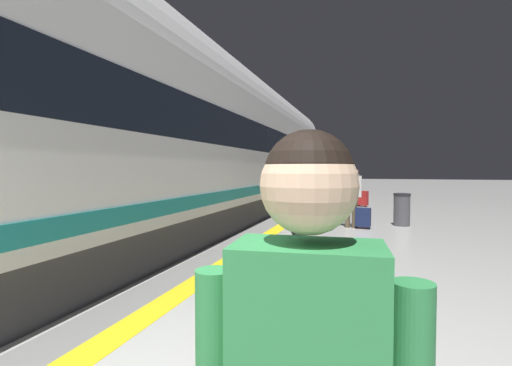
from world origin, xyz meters
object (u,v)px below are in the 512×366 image
Objects in this scene: suitcase_mid at (363,217)px; high_speed_train at (137,124)px; suitcase_far at (363,198)px; passenger_mid at (351,190)px; passenger_near at (315,195)px; suitcase_near at (300,222)px; passenger_far at (356,184)px; waste_bin at (402,209)px.

high_speed_train is at bearing -138.77° from suitcase_mid.
high_speed_train is 52.26× the size of suitcase_far.
passenger_mid is 5.98m from suitcase_far.
passenger_near reaches higher than suitcase_near.
passenger_far is (-0.41, 6.20, 0.65)m from suitcase_mid.
passenger_near reaches higher than waste_bin.
suitcase_mid is at bearing 41.23° from high_speed_train.
high_speed_train is 4.40m from passenger_near.
suitcase_mid is at bearing -89.19° from suitcase_far.
suitcase_far is (4.25, 9.82, -2.15)m from high_speed_train.
passenger_far is 5.56m from waste_bin.
passenger_mid reaches higher than waste_bin.
suitcase_mid is at bearing 46.01° from suitcase_near.
suitcase_near is 1.05× the size of waste_bin.
passenger_mid is at bearing -89.16° from passenger_far.
passenger_near is at bearing -98.14° from suitcase_far.
suitcase_mid is (1.12, 1.22, -0.66)m from passenger_near.
suitcase_mid is at bearing -140.13° from waste_bin.
waste_bin is (2.15, 2.08, -0.51)m from passenger_near.
passenger_far is (3.93, 10.01, -1.55)m from high_speed_train.
passenger_mid is 1.66m from waste_bin.
passenger_near is at bearing 40.33° from suitcase_near.
suitcase_mid is at bearing -14.49° from passenger_mid.
suitcase_far is at bearing 79.77° from suitcase_near.
passenger_far is (0.71, 7.42, -0.02)m from passenger_near.
passenger_near is 1.04× the size of passenger_far.
passenger_far is at bearing 93.79° from suitcase_mid.
passenger_far reaches higher than suitcase_mid.
passenger_near is at bearing -121.48° from passenger_mid.
passenger_far is at bearing 150.02° from suitcase_far.
high_speed_train is at bearing -141.26° from passenger_near.
suitcase_far is at bearing 90.81° from suitcase_mid.
high_speed_train is 19.89× the size of passenger_mid.
passenger_far is (1.03, 7.69, 0.64)m from suitcase_near.
suitcase_far is at bearing 87.71° from passenger_mid.
passenger_far is (-0.09, 6.12, -0.08)m from passenger_mid.
passenger_mid is 6.12m from passenger_far.
passenger_mid is at bearing 44.04° from high_speed_train.
passenger_far is at bearing 84.55° from passenger_near.
waste_bin is at bearing 40.97° from high_speed_train.
waste_bin is at bearing 39.87° from suitcase_mid.
high_speed_train is 10.86m from passenger_far.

